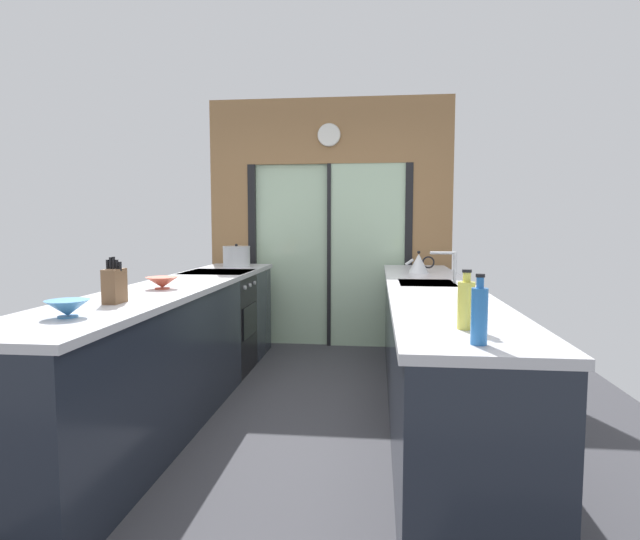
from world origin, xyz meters
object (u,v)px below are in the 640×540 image
(mixing_bowl_far, at_px, (162,282))
(mixing_bowl_near, at_px, (67,308))
(kettle, at_px, (419,263))
(oven_range, at_px, (219,322))
(knife_block, at_px, (114,285))
(stock_pot, at_px, (236,256))
(soap_bottle_near, at_px, (479,315))
(soap_bottle_far, at_px, (466,304))

(mixing_bowl_far, bearing_deg, mixing_bowl_near, -90.00)
(mixing_bowl_far, relative_size, kettle, 0.82)
(oven_range, bearing_deg, knife_block, -89.44)
(stock_pot, height_order, soap_bottle_near, soap_bottle_near)
(mixing_bowl_near, bearing_deg, soap_bottle_near, -11.06)
(mixing_bowl_near, height_order, soap_bottle_far, soap_bottle_far)
(kettle, xyz_separation_m, soap_bottle_far, (-0.00, -2.49, 0.02))
(stock_pot, xyz_separation_m, soap_bottle_far, (1.78, -2.97, 0.00))
(mixing_bowl_near, distance_m, mixing_bowl_far, 1.06)
(mixing_bowl_far, xyz_separation_m, kettle, (1.78, 1.35, 0.04))
(mixing_bowl_far, relative_size, soap_bottle_far, 0.87)
(oven_range, xyz_separation_m, mixing_bowl_near, (0.02, -2.33, 0.51))
(oven_range, height_order, stock_pot, stock_pot)
(kettle, bearing_deg, stock_pot, 164.80)
(oven_range, distance_m, stock_pot, 0.81)
(soap_bottle_far, bearing_deg, kettle, 89.96)
(soap_bottle_near, bearing_deg, mixing_bowl_far, 141.59)
(stock_pot, bearing_deg, oven_range, -91.84)
(knife_block, relative_size, stock_pot, 0.92)
(mixing_bowl_far, xyz_separation_m, knife_block, (-0.00, -0.63, 0.05))
(kettle, height_order, soap_bottle_far, soap_bottle_far)
(kettle, bearing_deg, mixing_bowl_far, -142.76)
(kettle, relative_size, soap_bottle_near, 1.02)
(oven_range, height_order, soap_bottle_far, soap_bottle_far)
(mixing_bowl_near, bearing_deg, kettle, 53.61)
(mixing_bowl_far, distance_m, stock_pot, 1.84)
(oven_range, xyz_separation_m, kettle, (1.80, 0.09, 0.55))
(knife_block, relative_size, soap_bottle_far, 1.03)
(oven_range, xyz_separation_m, mixing_bowl_far, (0.02, -1.27, 0.51))
(soap_bottle_near, relative_size, soap_bottle_far, 1.04)
(stock_pot, xyz_separation_m, kettle, (1.78, -0.48, -0.02))
(kettle, distance_m, soap_bottle_near, 2.77)
(knife_block, distance_m, stock_pot, 2.47)
(mixing_bowl_near, distance_m, soap_bottle_far, 1.78)
(oven_range, bearing_deg, stock_pot, 88.16)
(soap_bottle_near, bearing_deg, knife_block, 156.23)
(stock_pot, distance_m, kettle, 1.85)
(oven_range, distance_m, soap_bottle_near, 3.28)
(stock_pot, bearing_deg, soap_bottle_near, -61.29)
(stock_pot, height_order, kettle, stock_pot)
(mixing_bowl_far, bearing_deg, kettle, 37.24)
(oven_range, relative_size, kettle, 3.54)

